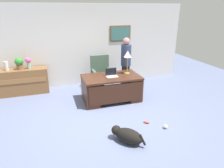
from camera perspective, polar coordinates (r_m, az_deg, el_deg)
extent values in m
plane|color=slate|center=(5.06, -0.64, -9.31)|extent=(12.00, 12.00, 0.00)
cube|color=silver|center=(7.01, -7.09, 10.86)|extent=(7.00, 0.12, 2.70)
cube|color=brown|center=(7.20, 2.36, 14.17)|extent=(0.76, 0.03, 0.54)
cube|color=#3A6862|center=(7.18, 2.41, 14.15)|extent=(0.68, 0.01, 0.46)
cube|color=#422316|center=(5.68, -0.20, 2.02)|extent=(1.61, 0.94, 0.05)
cube|color=#422316|center=(5.67, -6.24, -2.14)|extent=(0.36, 0.88, 0.69)
cube|color=#422316|center=(6.01, 5.50, -0.73)|extent=(0.36, 0.88, 0.69)
cube|color=#381E13|center=(5.41, 1.22, -2.77)|extent=(1.51, 0.04, 0.55)
cube|color=brown|center=(6.84, -24.30, 0.64)|extent=(1.58, 0.48, 0.80)
cube|color=brown|center=(6.58, -24.61, 0.72)|extent=(1.48, 0.02, 0.14)
cube|color=#475B4C|center=(6.57, -2.92, 1.47)|extent=(0.60, 0.58, 0.18)
cylinder|color=black|center=(6.65, -2.88, -0.40)|extent=(0.10, 0.10, 0.28)
cylinder|color=black|center=(6.69, -2.87, -1.32)|extent=(0.52, 0.52, 0.05)
cube|color=#475B4C|center=(6.67, -3.52, 5.51)|extent=(0.60, 0.12, 0.66)
cube|color=#475B4C|center=(6.45, -5.19, 2.91)|extent=(0.08, 0.50, 0.22)
cube|color=#475B4C|center=(6.57, -0.76, 3.34)|extent=(0.08, 0.50, 0.22)
cylinder|color=#262323|center=(6.63, 3.86, 1.97)|extent=(0.26, 0.26, 0.81)
cylinder|color=navy|center=(6.43, 4.02, 8.17)|extent=(0.32, 0.32, 0.66)
sphere|color=#B17875|center=(6.35, 4.12, 12.06)|extent=(0.22, 0.22, 0.22)
ellipsoid|color=black|center=(4.14, 4.84, -14.57)|extent=(0.61, 0.64, 0.30)
sphere|color=black|center=(4.22, 1.21, -13.00)|extent=(0.20, 0.20, 0.20)
cylinder|color=black|center=(4.03, 8.71, -15.46)|extent=(0.13, 0.14, 0.21)
cube|color=#B2B5BA|center=(5.61, 0.02, 2.15)|extent=(0.32, 0.22, 0.01)
cube|color=black|center=(5.67, -0.30, 3.54)|extent=(0.32, 0.01, 0.21)
cylinder|color=#9E8447|center=(5.90, 4.31, 3.07)|extent=(0.16, 0.16, 0.02)
cylinder|color=#9E8447|center=(5.83, 4.38, 5.39)|extent=(0.02, 0.02, 0.47)
cone|color=silver|center=(5.76, 4.47, 8.51)|extent=(0.22, 0.22, 0.18)
cylinder|color=#88BBA9|center=(6.67, -22.58, 4.89)|extent=(0.11, 0.11, 0.19)
sphere|color=#EB5496|center=(6.64, -22.77, 6.28)|extent=(0.17, 0.17, 0.17)
cylinder|color=silver|center=(6.75, -27.86, 4.58)|extent=(0.12, 0.12, 0.27)
cylinder|color=brown|center=(6.71, -24.78, 4.41)|extent=(0.18, 0.18, 0.14)
sphere|color=#338433|center=(6.67, -25.00, 5.80)|extent=(0.24, 0.24, 0.24)
sphere|color=beige|center=(4.75, 15.00, -11.63)|extent=(0.09, 0.09, 0.09)
ellipsoid|color=#E53F33|center=(4.86, 9.75, -10.72)|extent=(0.14, 0.13, 0.05)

